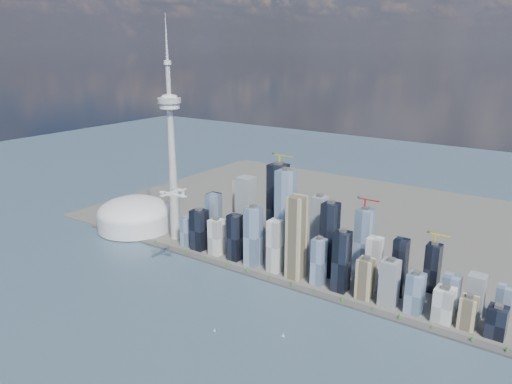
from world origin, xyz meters
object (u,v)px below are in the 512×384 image
Objects in this scene: sailboat_west at (215,330)px; sailboat_east at (283,335)px; dome_stadium at (135,215)px; needle_tower at (172,149)px; airplane at (173,194)px.

sailboat_east is (107.52, 54.91, 0.23)m from sailboat_west.
sailboat_west is (500.20, -270.35, -36.73)m from dome_stadium.
dome_stadium reaches higher than sailboat_east.
needle_tower is at bearing 157.54° from sailboat_east.
needle_tower reaches higher than sailboat_west.
airplane is (187.05, -192.78, -35.21)m from needle_tower.
needle_tower reaches higher than sailboat_east.
airplane is 7.55× the size of sailboat_east.
airplane reaches higher than dome_stadium.
sailboat_east is at bearing -13.16° from airplane.
airplane is at bearing -45.87° from needle_tower.
airplane is 8.18× the size of sailboat_west.
dome_stadium is 23.74× the size of sailboat_west.
needle_tower is at bearing 127.61° from airplane.
dome_stadium is at bearing 158.00° from sailboat_west.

